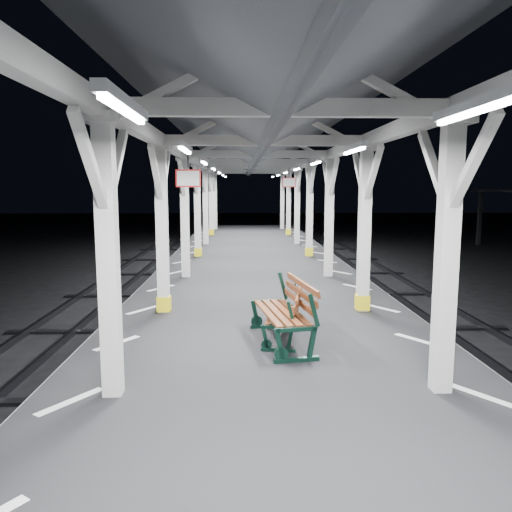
{
  "coord_description": "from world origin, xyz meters",
  "views": [
    {
      "loc": [
        -0.44,
        -7.8,
        3.49
      ],
      "look_at": [
        -0.17,
        1.51,
        2.2
      ],
      "focal_mm": 35.0,
      "sensor_mm": 36.0,
      "label": 1
    }
  ],
  "objects": [
    {
      "name": "bench_mid",
      "position": [
        0.3,
        -0.05,
        1.54
      ],
      "size": [
        0.99,
        1.95,
        1.01
      ],
      "rotation": [
        0.0,
        0.0,
        0.16
      ],
      "color": "black",
      "rests_on": "platform"
    },
    {
      "name": "ground",
      "position": [
        0.0,
        0.0,
        0.0
      ],
      "size": [
        120.0,
        120.0,
        0.0
      ],
      "primitive_type": "plane",
      "color": "black",
      "rests_on": "ground"
    },
    {
      "name": "hazard_stripes_left",
      "position": [
        -2.45,
        0.0,
        1.0
      ],
      "size": [
        1.0,
        48.0,
        0.01
      ],
      "primitive_type": "cube",
      "color": "silver",
      "rests_on": "platform"
    },
    {
      "name": "hazard_stripes_right",
      "position": [
        2.45,
        0.0,
        1.0
      ],
      "size": [
        1.0,
        48.0,
        0.01
      ],
      "primitive_type": "cube",
      "color": "silver",
      "rests_on": "platform"
    },
    {
      "name": "platform",
      "position": [
        0.0,
        0.0,
        0.5
      ],
      "size": [
        6.0,
        50.0,
        1.0
      ],
      "primitive_type": "cube",
      "color": "black",
      "rests_on": "ground"
    },
    {
      "name": "canopy",
      "position": [
        0.0,
        -0.02,
        4.56
      ],
      "size": [
        5.4,
        49.0,
        4.65
      ],
      "color": "beige",
      "rests_on": "platform"
    },
    {
      "name": "bench_near",
      "position": [
        0.31,
        0.2,
        1.43
      ],
      "size": [
        0.79,
        1.55,
        0.8
      ],
      "rotation": [
        0.0,
        0.0,
        -0.17
      ],
      "color": "black",
      "rests_on": "platform"
    }
  ]
}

